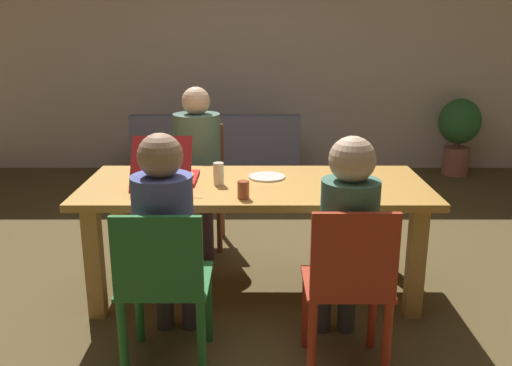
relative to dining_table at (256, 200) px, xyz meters
name	(u,v)px	position (x,y,z in m)	size (l,w,h in m)	color
ground_plane	(256,291)	(0.00, 0.00, -0.64)	(20.00, 20.00, 0.00)	brown
back_wall	(256,49)	(0.00, 3.36, 0.80)	(7.46, 0.12, 2.87)	beige
dining_table	(256,200)	(0.00, 0.00, 0.00)	(2.15, 0.89, 0.75)	#BB8337
chair_0	(164,285)	(-0.45, -0.86, -0.16)	(0.44, 0.44, 0.87)	#267032
person_0	(167,229)	(-0.45, -0.71, 0.07)	(0.30, 0.52, 1.21)	#3E353C
chair_1	(200,180)	(-0.45, 0.91, -0.13)	(0.40, 0.40, 0.94)	brown
person_1	(198,156)	(-0.45, 0.78, 0.10)	(0.36, 0.56, 1.26)	#423344
chair_2	(350,286)	(0.45, -0.89, -0.16)	(0.42, 0.39, 0.89)	#AE321A
person_2	(347,232)	(0.45, -0.74, 0.07)	(0.28, 0.52, 1.20)	#3B3F43
pizza_box_0	(169,175)	(-0.55, 0.02, 0.16)	(0.35, 0.55, 0.32)	red
plate_0	(268,177)	(0.08, 0.13, 0.11)	(0.24, 0.24, 0.01)	white
plate_1	(351,183)	(0.59, -0.02, 0.11)	(0.24, 0.24, 0.01)	white
drinking_glass_0	(219,174)	(-0.23, -0.04, 0.18)	(0.07, 0.07, 0.14)	silver
drinking_glass_1	(244,190)	(-0.07, -0.32, 0.16)	(0.07, 0.07, 0.10)	#B05131
couch	(219,158)	(-0.42, 2.60, -0.35)	(1.76, 0.79, 0.81)	slate
potted_plant	(460,129)	(2.37, 2.99, -0.09)	(0.48, 0.48, 0.90)	#AC6657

